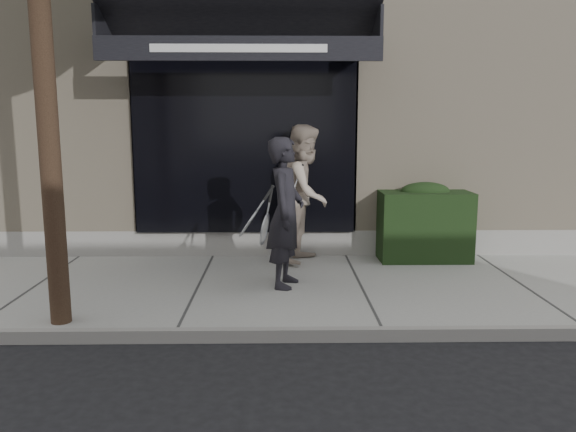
{
  "coord_description": "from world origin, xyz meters",
  "views": [
    {
      "loc": [
        -1.01,
        -6.73,
        2.11
      ],
      "look_at": [
        -0.89,
        0.6,
        0.88
      ],
      "focal_mm": 35.0,
      "sensor_mm": 36.0,
      "label": 1
    }
  ],
  "objects": [
    {
      "name": "ground",
      "position": [
        0.0,
        0.0,
        0.0
      ],
      "size": [
        80.0,
        80.0,
        0.0
      ],
      "primitive_type": "plane",
      "color": "black",
      "rests_on": "ground"
    },
    {
      "name": "sidewalk",
      "position": [
        0.0,
        0.0,
        0.06
      ],
      "size": [
        20.0,
        3.0,
        0.12
      ],
      "primitive_type": "cube",
      "color": "#999994",
      "rests_on": "ground"
    },
    {
      "name": "curb",
      "position": [
        0.0,
        -1.55,
        0.07
      ],
      "size": [
        20.0,
        0.1,
        0.14
      ],
      "primitive_type": "cube",
      "color": "gray",
      "rests_on": "ground"
    },
    {
      "name": "building_facade",
      "position": [
        -0.01,
        4.96,
        2.74
      ],
      "size": [
        14.3,
        8.04,
        5.64
      ],
      "color": "beige",
      "rests_on": "ground"
    },
    {
      "name": "hedge",
      "position": [
        1.1,
        1.25,
        0.66
      ],
      "size": [
        1.3,
        0.7,
        1.14
      ],
      "color": "black",
      "rests_on": "sidewalk"
    },
    {
      "name": "pedestrian_front",
      "position": [
        -0.93,
        -0.06,
        1.03
      ],
      "size": [
        0.82,
        0.89,
        1.82
      ],
      "color": "black",
      "rests_on": "sidewalk"
    },
    {
      "name": "pedestrian_back",
      "position": [
        -0.63,
        1.2,
        1.1
      ],
      "size": [
        1.06,
        1.17,
        1.95
      ],
      "color": "#B9A694",
      "rests_on": "sidewalk"
    }
  ]
}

